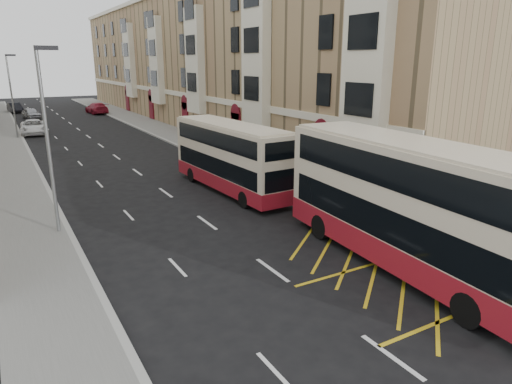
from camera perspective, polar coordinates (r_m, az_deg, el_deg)
ground at (r=14.51m, az=10.72°, el=-15.55°), size 200.00×200.00×0.00m
pavement_right at (r=43.11m, az=-7.25°, el=6.00°), size 4.00×120.00×0.15m
pavement_left at (r=39.92m, az=-28.23°, el=3.39°), size 3.00×120.00×0.15m
kerb_right at (r=42.40m, az=-9.75°, el=5.73°), size 0.25×120.00×0.15m
kerb_left at (r=39.98m, az=-26.10°, el=3.69°), size 0.25×120.00×0.15m
road_markings at (r=55.36m, az=-21.16°, el=7.21°), size 10.00×110.00×0.01m
terrace_right at (r=59.30m, az=-7.16°, el=15.97°), size 10.75×79.00×15.25m
guard_railing at (r=21.91m, az=13.62°, el=-2.14°), size 0.06×6.56×1.01m
street_lamp_near at (r=21.50m, az=-24.60°, el=6.87°), size 0.93×0.18×8.00m
street_lamp_far at (r=51.33m, az=-28.23°, el=11.00°), size 0.93×0.18×8.00m
double_decker_front at (r=17.56m, az=18.72°, el=-1.66°), size 3.59×12.22×4.81m
double_decker_rear at (r=26.98m, az=-3.17°, el=4.36°), size 2.83×10.28×4.06m
pedestrian_mid at (r=21.45m, az=21.80°, el=-2.57°), size 1.07×0.91×1.91m
pedestrian_far at (r=22.63m, az=12.65°, el=-1.32°), size 0.91×0.40×1.54m
white_van at (r=54.31m, az=-26.04°, el=7.31°), size 2.87×5.60×1.51m
car_silver at (r=69.15m, az=-26.28°, el=8.81°), size 2.37×4.43×1.43m
car_dark at (r=78.73m, az=-27.92°, el=9.31°), size 2.13×4.64×1.47m
car_red at (r=72.19m, az=-19.28°, el=9.87°), size 2.69×5.69×1.60m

